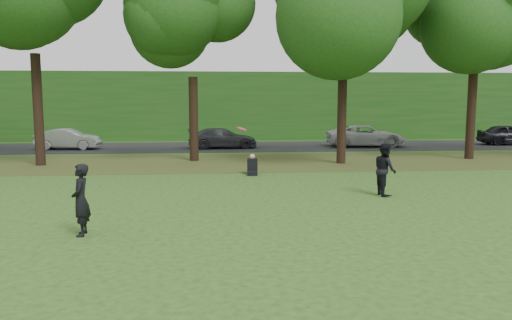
{
  "coord_description": "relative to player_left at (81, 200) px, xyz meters",
  "views": [
    {
      "loc": [
        -2.08,
        -10.8,
        3.07
      ],
      "look_at": [
        -0.84,
        3.44,
        1.3
      ],
      "focal_mm": 35.0,
      "sensor_mm": 36.0,
      "label": 1
    }
  ],
  "objects": [
    {
      "name": "ground",
      "position": [
        5.03,
        -0.45,
        -0.81
      ],
      "size": [
        120.0,
        120.0,
        0.0
      ],
      "primitive_type": "plane",
      "color": "#234615",
      "rests_on": "ground"
    },
    {
      "name": "leaf_litter",
      "position": [
        5.03,
        12.55,
        -0.81
      ],
      "size": [
        60.0,
        7.0,
        0.01
      ],
      "primitive_type": "cube",
      "color": "#3E3516",
      "rests_on": "ground"
    },
    {
      "name": "street",
      "position": [
        5.03,
        20.55,
        -0.8
      ],
      "size": [
        70.0,
        7.0,
        0.02
      ],
      "primitive_type": "cube",
      "color": "black",
      "rests_on": "ground"
    },
    {
      "name": "far_hedge",
      "position": [
        5.03,
        26.55,
        1.69
      ],
      "size": [
        70.0,
        3.0,
        5.0
      ],
      "primitive_type": "cube",
      "color": "#1A4B15",
      "rests_on": "ground"
    },
    {
      "name": "player_left",
      "position": [
        0.0,
        0.0,
        0.0
      ],
      "size": [
        0.45,
        0.63,
        1.63
      ],
      "primitive_type": "imported",
      "rotation": [
        0.0,
        0.0,
        -1.47
      ],
      "color": "black",
      "rests_on": "ground"
    },
    {
      "name": "player_right",
      "position": [
        8.4,
        3.99,
        0.02
      ],
      "size": [
        0.66,
        0.83,
        1.66
      ],
      "primitive_type": "imported",
      "rotation": [
        0.0,
        0.0,
        1.61
      ],
      "color": "black",
      "rests_on": "ground"
    },
    {
      "name": "parked_cars",
      "position": [
        5.42,
        19.68,
        -0.13
      ],
      "size": [
        40.33,
        2.8,
        1.38
      ],
      "color": "black",
      "rests_on": "street"
    },
    {
      "name": "frisbee",
      "position": [
        3.73,
        1.89,
        1.46
      ],
      "size": [
        0.31,
        0.32,
        0.1
      ],
      "color": "#E21351",
      "rests_on": "ground"
    },
    {
      "name": "seated_person",
      "position": [
        4.55,
        8.77,
        -0.5
      ],
      "size": [
        0.46,
        0.76,
        0.83
      ],
      "rotation": [
        0.0,
        0.0,
        -0.07
      ],
      "color": "black",
      "rests_on": "ground"
    }
  ]
}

